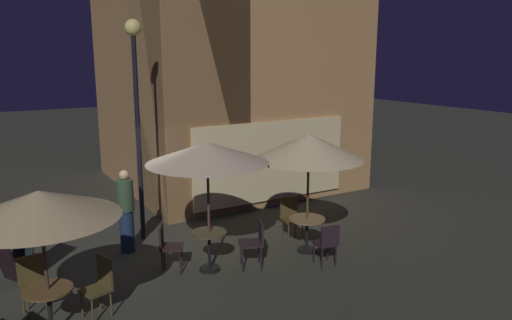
# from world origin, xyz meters

# --- Properties ---
(ground_plane) EXTENTS (60.00, 60.00, 0.00)m
(ground_plane) POSITION_xyz_m (0.00, 0.00, 0.00)
(ground_plane) COLOR #35362D
(cafe_building) EXTENTS (6.49, 6.58, 8.89)m
(cafe_building) POSITION_xyz_m (3.34, 3.61, 4.44)
(cafe_building) COLOR #B3824F
(cafe_building) RESTS_ON ground
(street_lamp_near_corner) EXTENTS (0.35, 0.35, 4.71)m
(street_lamp_near_corner) POSITION_xyz_m (0.35, 0.88, 3.33)
(street_lamp_near_corner) COLOR black
(street_lamp_near_corner) RESTS_ON ground
(menu_sandwich_board) EXTENTS (0.86, 0.81, 1.00)m
(menu_sandwich_board) POSITION_xyz_m (-2.29, 0.00, 0.52)
(menu_sandwich_board) COLOR black
(menu_sandwich_board) RESTS_ON ground
(cafe_table_0) EXTENTS (0.74, 0.74, 0.72)m
(cafe_table_0) POSITION_xyz_m (3.02, -1.56, 0.53)
(cafe_table_0) COLOR black
(cafe_table_0) RESTS_ON ground
(cafe_table_1) EXTENTS (0.69, 0.69, 0.75)m
(cafe_table_1) POSITION_xyz_m (-2.03, -2.23, 0.53)
(cafe_table_1) COLOR black
(cafe_table_1) RESTS_ON ground
(cafe_table_2) EXTENTS (0.66, 0.66, 0.76)m
(cafe_table_2) POSITION_xyz_m (0.91, -1.35, 0.53)
(cafe_table_2) COLOR black
(cafe_table_2) RESTS_ON ground
(patio_umbrella_0) EXTENTS (2.21, 2.21, 2.47)m
(patio_umbrella_0) POSITION_xyz_m (3.02, -1.56, 2.20)
(patio_umbrella_0) COLOR black
(patio_umbrella_0) RESTS_ON ground
(patio_umbrella_1) EXTENTS (2.18, 2.18, 2.19)m
(patio_umbrella_1) POSITION_xyz_m (-2.03, -2.23, 1.98)
(patio_umbrella_1) COLOR black
(patio_umbrella_1) RESTS_ON ground
(patio_umbrella_2) EXTENTS (2.23, 2.23, 2.46)m
(patio_umbrella_2) POSITION_xyz_m (0.91, -1.35, 2.26)
(patio_umbrella_2) COLOR black
(patio_umbrella_2) RESTS_ON ground
(cafe_chair_0) EXTENTS (0.43, 0.43, 0.84)m
(cafe_chair_0) POSITION_xyz_m (2.91, -2.37, 0.51)
(cafe_chair_0) COLOR black
(cafe_chair_0) RESTS_ON ground
(cafe_chair_1) EXTENTS (0.48, 0.48, 0.94)m
(cafe_chair_1) POSITION_xyz_m (3.15, -0.79, 0.56)
(cafe_chair_1) COLOR #4D3C1C
(cafe_chair_1) RESTS_ON ground
(cafe_chair_2) EXTENTS (0.49, 0.49, 0.96)m
(cafe_chair_2) POSITION_xyz_m (-1.25, -1.99, 0.56)
(cafe_chair_2) COLOR #4D4120
(cafe_chair_2) RESTS_ON ground
(cafe_chair_3) EXTENTS (0.47, 0.47, 0.92)m
(cafe_chair_3) POSITION_xyz_m (-2.13, -1.37, 0.55)
(cafe_chair_3) COLOR #4E4120
(cafe_chair_3) RESTS_ON ground
(cafe_chair_5) EXTENTS (0.55, 0.55, 0.90)m
(cafe_chair_5) POSITION_xyz_m (0.21, -1.00, 0.55)
(cafe_chair_5) COLOR black
(cafe_chair_5) RESTS_ON ground
(cafe_chair_6) EXTENTS (0.57, 0.57, 0.91)m
(cafe_chair_6) POSITION_xyz_m (1.71, -1.70, 0.56)
(cafe_chair_6) COLOR black
(cafe_chair_6) RESTS_ON ground
(patron_standing_0) EXTENTS (0.34, 0.34, 1.73)m
(patron_standing_0) POSITION_xyz_m (-0.16, 0.34, 0.87)
(patron_standing_0) COLOR #1A2D4A
(patron_standing_0) RESTS_ON ground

